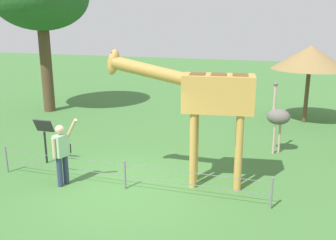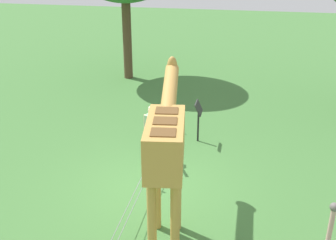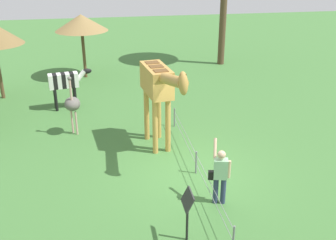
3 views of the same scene
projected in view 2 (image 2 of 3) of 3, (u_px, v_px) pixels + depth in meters
name	position (u px, v px, depth m)	size (l,w,h in m)	color
ground_plane	(152.00, 187.00, 10.82)	(60.00, 60.00, 0.00)	#427538
giraffe	(166.00, 143.00, 8.17)	(3.65, 0.97, 3.40)	#C69347
visitor	(152.00, 129.00, 11.94)	(0.64, 0.59, 1.76)	navy
info_sign	(199.00, 113.00, 12.89)	(0.56, 0.21, 1.32)	black
wire_fence	(148.00, 173.00, 10.68)	(7.05, 0.05, 0.75)	slate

